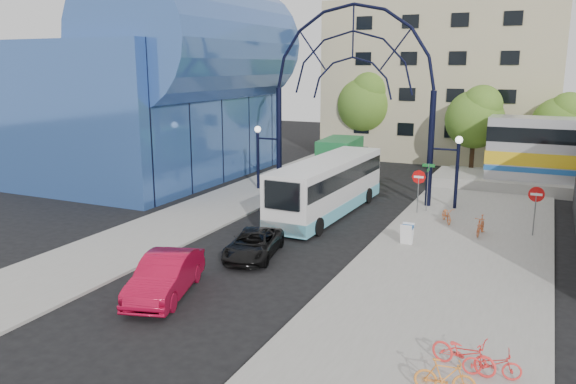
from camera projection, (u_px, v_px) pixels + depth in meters
The scene contains 22 objects.
ground at pixel (242, 269), 23.73m from camera, with size 120.00×120.00×0.00m, color black.
sidewalk_east at pixel (451, 265), 23.98m from camera, with size 8.00×56.00×0.12m, color gray.
plaza_west at pixel (194, 217), 31.69m from camera, with size 5.00×50.00×0.12m, color gray.
gateway_arch at pixel (352, 63), 34.23m from camera, with size 13.64×0.44×12.10m.
stop_sign at pixel (419, 181), 31.94m from camera, with size 0.80×0.07×2.50m.
do_not_enter_sign at pixel (536, 199), 27.63m from camera, with size 0.76×0.07×2.48m.
street_name_sign at pixel (428, 177), 32.28m from camera, with size 0.70×0.70×2.80m.
sandwich_board at pixel (407, 231), 26.56m from camera, with size 0.55×0.61×0.99m.
transit_hall at pixel (160, 89), 41.80m from camera, with size 16.50×18.00×14.50m.
apartment_block at pixel (444, 81), 52.32m from camera, with size 20.00×12.10×14.00m.
tree_north_a at pixel (476, 116), 43.15m from camera, with size 4.48×4.48×7.00m.
tree_north_b at pixel (367, 101), 50.64m from camera, with size 5.12×5.12×8.00m.
tree_north_c at pixel (562, 121), 42.53m from camera, with size 4.16×4.16×6.50m.
city_bus at pixel (328, 186), 32.23m from camera, with size 3.02×11.63×3.17m.
green_truck at pixel (343, 159), 41.46m from camera, with size 2.88×6.63×3.27m.
black_suv at pixel (253, 244), 25.12m from camera, with size 1.98×4.30×1.20m, color black.
red_sedan at pixel (165, 276), 20.83m from camera, with size 1.65×4.74×1.56m, color #A00929.
bike_near_a at pixel (447, 215), 30.28m from camera, with size 0.55×1.57×0.83m, color orange.
bike_near_b at pixel (481, 225), 27.97m from camera, with size 0.47×1.66×0.99m, color #CE5A29.
bike_far_a at pixel (464, 353), 15.58m from camera, with size 0.65×1.88×0.99m, color #FD3432.
bike_far_b at pixel (445, 377), 14.43m from camera, with size 0.44×1.57×0.94m, color orange.
bike_far_c at pixel (492, 364), 15.18m from camera, with size 0.54×1.55×0.81m, color #F43330.
Camera 1 is at (11.20, -19.53, 8.41)m, focal length 35.00 mm.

